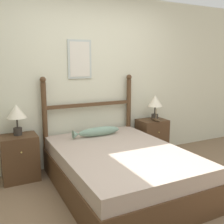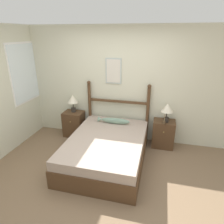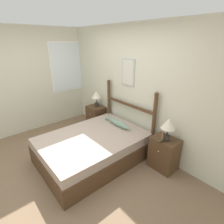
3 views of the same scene
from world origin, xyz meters
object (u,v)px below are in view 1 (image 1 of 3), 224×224
(bed, at_px, (120,169))
(table_lamp_right, at_px, (155,102))
(table_lamp_left, at_px, (17,113))
(fish_pillow, at_px, (97,132))
(model_boat, at_px, (156,120))
(nightstand_left, at_px, (20,158))
(nightstand_right, at_px, (152,137))

(bed, bearing_deg, table_lamp_right, 36.43)
(table_lamp_left, height_order, fish_pillow, table_lamp_left)
(fish_pillow, bearing_deg, model_boat, 3.20)
(model_boat, xyz_separation_m, fish_pillow, (-1.07, -0.06, -0.06))
(bed, distance_m, fish_pillow, 0.73)
(table_lamp_right, xyz_separation_m, fish_pillow, (-1.11, -0.15, -0.33))
(table_lamp_left, height_order, table_lamp_right, same)
(table_lamp_right, distance_m, model_boat, 0.29)
(table_lamp_left, bearing_deg, fish_pillow, -11.26)
(bed, height_order, table_lamp_left, table_lamp_left)
(fish_pillow, bearing_deg, table_lamp_right, 7.56)
(nightstand_left, bearing_deg, table_lamp_left, 89.99)
(nightstand_right, relative_size, fish_pillow, 0.86)
(model_boat, bearing_deg, bed, -145.72)
(model_boat, bearing_deg, fish_pillow, -176.80)
(nightstand_left, xyz_separation_m, nightstand_right, (2.13, 0.00, 0.00))
(table_lamp_left, distance_m, table_lamp_right, 2.16)
(nightstand_left, height_order, table_lamp_left, table_lamp_left)
(nightstand_right, xyz_separation_m, table_lamp_right, (0.03, -0.03, 0.60))
(bed, bearing_deg, model_boat, 34.28)
(table_lamp_right, relative_size, model_boat, 1.95)
(nightstand_right, distance_m, fish_pillow, 1.13)
(bed, xyz_separation_m, fish_pillow, (-0.02, 0.66, 0.33))
(nightstand_right, xyz_separation_m, table_lamp_left, (-2.13, 0.03, 0.60))
(bed, xyz_separation_m, nightstand_left, (-1.06, 0.83, 0.05))
(bed, xyz_separation_m, nightstand_right, (1.06, 0.83, 0.05))
(model_boat, bearing_deg, table_lamp_right, 66.42)
(table_lamp_right, bearing_deg, bed, -143.57)
(bed, relative_size, fish_pillow, 2.83)
(bed, distance_m, nightstand_right, 1.35)
(bed, height_order, model_boat, model_boat)
(nightstand_left, xyz_separation_m, table_lamp_right, (2.15, -0.03, 0.60))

